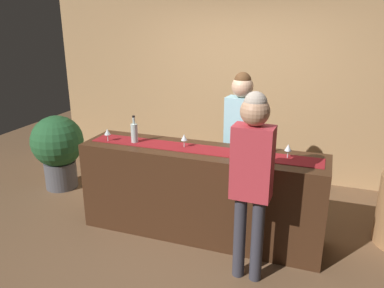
{
  "coord_description": "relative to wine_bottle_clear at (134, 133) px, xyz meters",
  "views": [
    {
      "loc": [
        1.18,
        -3.55,
        2.28
      ],
      "look_at": [
        -0.1,
        0.0,
        1.03
      ],
      "focal_mm": 35.85,
      "sensor_mm": 36.0,
      "label": 1
    }
  ],
  "objects": [
    {
      "name": "bartender",
      "position": [
        1.04,
        0.61,
        -0.03
      ],
      "size": [
        0.36,
        0.24,
        1.71
      ],
      "rotation": [
        0.0,
        0.0,
        3.01
      ],
      "color": "#26262B",
      "rests_on": "ground"
    },
    {
      "name": "wine_bottle_amber",
      "position": [
        1.32,
        -0.01,
        0.0
      ],
      "size": [
        0.07,
        0.07,
        0.3
      ],
      "color": "brown",
      "rests_on": "bar_counter"
    },
    {
      "name": "wine_glass_near_customer",
      "position": [
        0.57,
        0.03,
        -0.01
      ],
      "size": [
        0.07,
        0.07,
        0.14
      ],
      "color": "silver",
      "rests_on": "bar_counter"
    },
    {
      "name": "back_wall",
      "position": [
        0.75,
        1.93,
        0.36
      ],
      "size": [
        6.0,
        0.12,
        2.9
      ],
      "primitive_type": "cube",
      "color": "tan",
      "rests_on": "ground"
    },
    {
      "name": "counter_runner_cloth",
      "position": [
        0.75,
        0.03,
        -0.11
      ],
      "size": [
        2.45,
        0.28,
        0.01
      ],
      "primitive_type": "cube",
      "color": "maroon",
      "rests_on": "bar_counter"
    },
    {
      "name": "wine_glass_far_end",
      "position": [
        -0.3,
        -0.06,
        -0.01
      ],
      "size": [
        0.07,
        0.07,
        0.14
      ],
      "color": "silver",
      "rests_on": "bar_counter"
    },
    {
      "name": "wine_glass_mid_counter",
      "position": [
        1.62,
        0.07,
        -0.01
      ],
      "size": [
        0.07,
        0.07,
        0.14
      ],
      "color": "silver",
      "rests_on": "bar_counter"
    },
    {
      "name": "potted_plant_tall",
      "position": [
        -1.47,
        0.51,
        -0.5
      ],
      "size": [
        0.7,
        0.7,
        1.03
      ],
      "color": "#4C4C51",
      "rests_on": "ground"
    },
    {
      "name": "customer_sipping",
      "position": [
        1.4,
        -0.55,
        -0.02
      ],
      "size": [
        0.35,
        0.24,
        1.73
      ],
      "rotation": [
        0.0,
        0.0,
        -0.03
      ],
      "color": "#33333D",
      "rests_on": "ground"
    },
    {
      "name": "ground_plane",
      "position": [
        0.75,
        0.03,
        -1.09
      ],
      "size": [
        10.0,
        10.0,
        0.0
      ],
      "primitive_type": "plane",
      "color": "brown"
    },
    {
      "name": "bar_counter",
      "position": [
        0.75,
        0.03,
        -0.6
      ],
      "size": [
        2.58,
        0.6,
        0.98
      ],
      "primitive_type": "cube",
      "color": "#3D2314",
      "rests_on": "ground"
    },
    {
      "name": "wine_bottle_clear",
      "position": [
        0.0,
        0.0,
        0.0
      ],
      "size": [
        0.07,
        0.07,
        0.3
      ],
      "color": "#B2C6C1",
      "rests_on": "bar_counter"
    }
  ]
}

